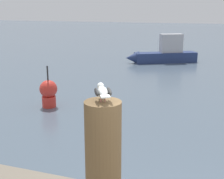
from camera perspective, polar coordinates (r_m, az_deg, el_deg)
mooring_post at (r=3.01m, az=-1.60°, el=-12.13°), size 0.34×0.34×1.08m
seagull at (r=2.79m, az=-1.72°, el=-0.42°), size 0.23×0.36×0.14m
boat_navy at (r=18.19m, az=9.14°, el=6.42°), size 3.94×2.65×1.65m
channel_buoy at (r=10.11m, az=-11.45°, el=-0.51°), size 0.56×0.56×1.33m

